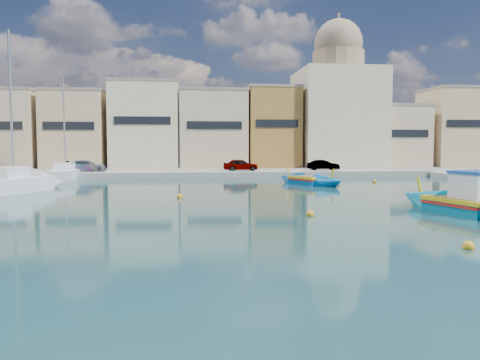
# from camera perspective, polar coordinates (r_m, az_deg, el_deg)

# --- Properties ---
(ground) EXTENTS (160.00, 160.00, 0.00)m
(ground) POSITION_cam_1_polar(r_m,az_deg,el_deg) (20.04, 19.45, -5.09)
(ground) COLOR #13353B
(ground) RESTS_ON ground
(north_quay) EXTENTS (80.00, 8.00, 0.60)m
(north_quay) POSITION_cam_1_polar(r_m,az_deg,el_deg) (50.64, 3.64, 0.91)
(north_quay) COLOR gray
(north_quay) RESTS_ON ground
(north_townhouses) EXTENTS (83.20, 7.87, 10.19)m
(north_townhouses) POSITION_cam_1_polar(r_m,az_deg,el_deg) (59.23, 8.85, 5.88)
(north_townhouses) COLOR #C6AC89
(north_townhouses) RESTS_ON ground
(church_block) EXTENTS (10.00, 10.00, 19.10)m
(church_block) POSITION_cam_1_polar(r_m,az_deg,el_deg) (60.98, 11.78, 9.00)
(church_block) COLOR beige
(church_block) RESTS_ON ground
(parked_cars) EXTENTS (28.20, 2.04, 1.23)m
(parked_cars) POSITION_cam_1_polar(r_m,az_deg,el_deg) (48.38, -4.87, 1.80)
(parked_cars) COLOR #4C1919
(parked_cars) RESTS_ON north_quay
(luzzu_blue_cabin) EXTENTS (4.08, 8.91, 3.07)m
(luzzu_blue_cabin) POSITION_cam_1_polar(r_m,az_deg,el_deg) (24.05, 25.85, -2.86)
(luzzu_blue_cabin) COLOR #00759A
(luzzu_blue_cabin) RESTS_ON ground
(luzzu_cyan_mid) EXTENTS (5.59, 7.70, 2.32)m
(luzzu_cyan_mid) POSITION_cam_1_polar(r_m,az_deg,el_deg) (38.41, 26.88, -0.63)
(luzzu_cyan_mid) COLOR #005599
(luzzu_cyan_mid) RESTS_ON ground
(luzzu_green) EXTENTS (5.16, 7.69, 2.40)m
(luzzu_green) POSITION_cam_1_polar(r_m,az_deg,el_deg) (38.77, 8.40, -0.17)
(luzzu_green) COLOR #00559D
(luzzu_green) RESTS_ON ground
(yacht_north) EXTENTS (2.62, 7.84, 10.32)m
(yacht_north) POSITION_cam_1_polar(r_m,az_deg,el_deg) (49.06, -20.21, 0.69)
(yacht_north) COLOR white
(yacht_north) RESTS_ON ground
(yacht_midnorth) EXTENTS (5.81, 8.53, 11.74)m
(yacht_midnorth) POSITION_cam_1_polar(r_m,az_deg,el_deg) (36.13, -24.34, -0.47)
(yacht_midnorth) COLOR white
(yacht_midnorth) RESTS_ON ground
(mooring_buoys) EXTENTS (24.94, 25.94, 0.36)m
(mooring_buoys) POSITION_cam_1_polar(r_m,az_deg,el_deg) (26.35, 18.38, -2.73)
(mooring_buoys) COLOR orange
(mooring_buoys) RESTS_ON ground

